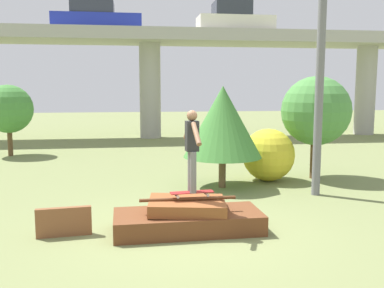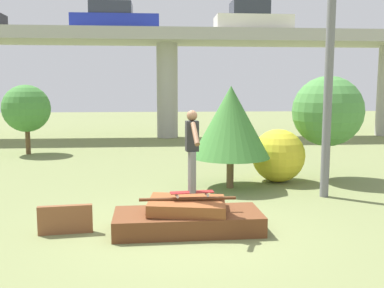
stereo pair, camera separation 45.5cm
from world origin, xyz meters
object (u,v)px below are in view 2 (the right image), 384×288
at_px(tree_behind_right, 231,122).
at_px(tree_mid_back, 26,109).
at_px(car_on_overpass_left, 252,19).
at_px(bush_yellow_flowering, 278,156).
at_px(skateboard, 192,193).
at_px(skater, 192,146).
at_px(car_on_overpass_mid, 115,20).
at_px(tree_behind_left, 328,112).
at_px(utility_pole, 331,11).

height_order(tree_behind_right, tree_mid_back, tree_mid_back).
relative_size(car_on_overpass_left, bush_yellow_flowering, 2.64).
distance_m(skateboard, skater, 0.87).
xyz_separation_m(car_on_overpass_mid, tree_mid_back, (-2.98, -5.80, -4.32)).
xyz_separation_m(tree_behind_left, bush_yellow_flowering, (-1.43, -0.15, -1.21)).
relative_size(tree_behind_right, tree_mid_back, 0.97).
xyz_separation_m(skateboard, car_on_overpass_left, (4.29, 14.72, 5.42)).
relative_size(skateboard, bush_yellow_flowering, 0.55).
bearing_deg(bush_yellow_flowering, car_on_overpass_mid, 115.46).
distance_m(car_on_overpass_mid, tree_behind_right, 13.59).
bearing_deg(tree_behind_right, tree_behind_left, 15.25).
bearing_deg(skater, skateboard, -135.00).
height_order(skateboard, skater, skater).
bearing_deg(tree_behind_left, tree_behind_right, -164.75).
xyz_separation_m(utility_pole, tree_behind_right, (-2.12, 1.09, -2.62)).
relative_size(skater, car_on_overpass_mid, 0.33).
bearing_deg(tree_behind_left, bush_yellow_flowering, -173.93).
height_order(skater, car_on_overpass_mid, car_on_overpass_mid).
bearing_deg(utility_pole, tree_mid_back, 140.65).
bearing_deg(tree_behind_right, skater, -111.14).
bearing_deg(skateboard, car_on_overpass_left, 73.73).
xyz_separation_m(skater, bush_yellow_flowering, (2.73, 3.92, -0.84)).
distance_m(tree_behind_right, bush_yellow_flowering, 1.88).
bearing_deg(bush_yellow_flowering, tree_behind_right, -156.47).
height_order(tree_behind_left, tree_mid_back, tree_behind_left).
height_order(utility_pole, bush_yellow_flowering, utility_pole).
bearing_deg(bush_yellow_flowering, car_on_overpass_left, 81.77).
distance_m(utility_pole, tree_mid_back, 12.09).
distance_m(skateboard, tree_behind_left, 5.96).
bearing_deg(tree_mid_back, tree_behind_right, -42.36).
xyz_separation_m(skater, car_on_overpass_left, (4.29, 14.72, 4.56)).
bearing_deg(bush_yellow_flowering, skater, -124.87).
bearing_deg(skateboard, tree_behind_left, 44.37).
xyz_separation_m(car_on_overpass_left, tree_behind_left, (-0.13, -10.64, -4.18)).
bearing_deg(tree_behind_left, skateboard, -135.63).
distance_m(skater, bush_yellow_flowering, 4.85).
height_order(skater, car_on_overpass_left, car_on_overpass_left).
distance_m(skateboard, bush_yellow_flowering, 4.78).
distance_m(skater, tree_behind_left, 5.84).
relative_size(skateboard, utility_pole, 0.10).
height_order(skater, tree_behind_right, tree_behind_right).
relative_size(tree_behind_right, bush_yellow_flowering, 1.80).
height_order(car_on_overpass_left, car_on_overpass_mid, car_on_overpass_left).
xyz_separation_m(car_on_overpass_left, tree_behind_right, (-3.02, -11.43, -4.39)).
bearing_deg(tree_mid_back, utility_pole, -39.35).
bearing_deg(car_on_overpass_mid, tree_mid_back, -117.18).
relative_size(tree_behind_left, tree_behind_right, 1.11).
relative_size(car_on_overpass_left, utility_pole, 0.46).
distance_m(skater, tree_behind_right, 3.53).
xyz_separation_m(skateboard, tree_mid_back, (-5.75, 9.69, 1.10)).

